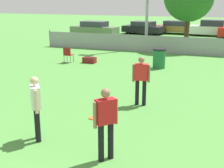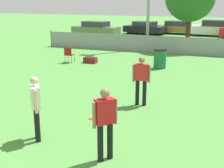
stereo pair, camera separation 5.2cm
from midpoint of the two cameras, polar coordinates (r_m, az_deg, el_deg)
The scene contains 12 objects.
fence_backline at distance 20.46m, azimuth 12.15°, elevation 6.92°, with size 18.81×0.07×1.21m.
player_thrower_red at distance 10.22m, azimuth 5.52°, elevation 1.21°, with size 0.58×0.28×1.64m.
player_receiver_white at distance 7.87m, azimuth -13.59°, elevation -3.53°, with size 0.44×0.48×1.64m.
player_defender_red at distance 6.71m, azimuth -1.06°, elevation -6.44°, with size 0.45×0.47×1.64m.
frisbee_disc at distance 9.34m, azimuth -3.24°, elevation -6.21°, with size 0.29×0.29×0.03m.
folding_chair_sideline at distance 17.40m, azimuth -7.80°, elevation 5.48°, with size 0.46×0.46×0.85m.
trash_bin at distance 16.04m, azimuth 8.86°, elevation 4.65°, with size 0.66×0.66×1.00m.
gear_bag_sideline at distance 17.29m, azimuth -3.90°, elevation 4.40°, with size 0.71×0.39×0.34m.
parked_car_olive at distance 30.27m, azimuth -2.93°, elevation 10.08°, with size 4.66×2.10×1.35m.
parked_car_dark at distance 31.59m, azimuth 6.04°, elevation 10.18°, with size 4.26×2.40×1.26m.
parked_car_tan at distance 32.51m, azimuth 12.00°, elevation 10.11°, with size 4.67×2.28×1.28m.
parked_car_white at distance 31.42m, azimuth 18.12°, elevation 9.64°, with size 4.03×1.75×1.49m.
Camera 2 is at (3.06, -2.02, 3.45)m, focal length 50.00 mm.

